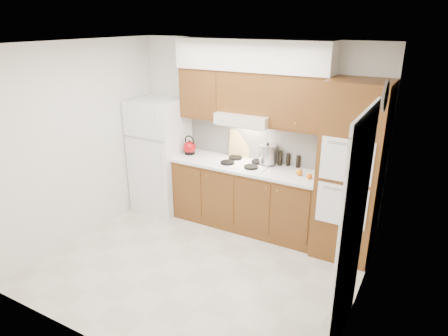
% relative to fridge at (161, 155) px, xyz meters
% --- Properties ---
extents(floor, '(3.60, 3.60, 0.00)m').
position_rel_fridge_xyz_m(floor, '(1.41, -1.14, -0.86)').
color(floor, beige).
rests_on(floor, ground).
extents(ceiling, '(3.60, 3.60, 0.00)m').
position_rel_fridge_xyz_m(ceiling, '(1.41, -1.14, 1.74)').
color(ceiling, white).
rests_on(ceiling, wall_back).
extents(wall_back, '(3.60, 0.02, 2.60)m').
position_rel_fridge_xyz_m(wall_back, '(1.41, 0.36, 0.44)').
color(wall_back, white).
rests_on(wall_back, floor).
extents(wall_left, '(0.02, 3.00, 2.60)m').
position_rel_fridge_xyz_m(wall_left, '(-0.40, -1.14, 0.44)').
color(wall_left, white).
rests_on(wall_left, floor).
extents(wall_right, '(0.02, 3.00, 2.60)m').
position_rel_fridge_xyz_m(wall_right, '(3.21, -1.14, 0.44)').
color(wall_right, white).
rests_on(wall_right, floor).
extents(fridge, '(0.75, 0.72, 1.72)m').
position_rel_fridge_xyz_m(fridge, '(0.00, 0.00, 0.00)').
color(fridge, white).
rests_on(fridge, floor).
extents(base_cabinets, '(2.11, 0.60, 0.90)m').
position_rel_fridge_xyz_m(base_cabinets, '(1.43, 0.06, -0.41)').
color(base_cabinets, brown).
rests_on(base_cabinets, floor).
extents(countertop, '(2.13, 0.62, 0.04)m').
position_rel_fridge_xyz_m(countertop, '(1.43, 0.05, 0.06)').
color(countertop, white).
rests_on(countertop, base_cabinets).
extents(backsplash, '(2.11, 0.03, 0.56)m').
position_rel_fridge_xyz_m(backsplash, '(1.43, 0.34, 0.36)').
color(backsplash, white).
rests_on(backsplash, countertop).
extents(oven_cabinet, '(0.70, 0.65, 2.20)m').
position_rel_fridge_xyz_m(oven_cabinet, '(2.85, 0.03, 0.24)').
color(oven_cabinet, brown).
rests_on(oven_cabinet, floor).
extents(upper_cab_left, '(0.63, 0.33, 0.70)m').
position_rel_fridge_xyz_m(upper_cab_left, '(0.69, 0.19, 0.99)').
color(upper_cab_left, brown).
rests_on(upper_cab_left, wall_back).
extents(upper_cab_right, '(0.73, 0.33, 0.70)m').
position_rel_fridge_xyz_m(upper_cab_right, '(2.12, 0.19, 0.99)').
color(upper_cab_right, brown).
rests_on(upper_cab_right, wall_back).
extents(range_hood, '(0.75, 0.45, 0.15)m').
position_rel_fridge_xyz_m(range_hood, '(1.38, 0.13, 0.71)').
color(range_hood, silver).
rests_on(range_hood, wall_back).
extents(upper_cab_over_hood, '(0.75, 0.33, 0.55)m').
position_rel_fridge_xyz_m(upper_cab_over_hood, '(1.38, 0.19, 1.06)').
color(upper_cab_over_hood, brown).
rests_on(upper_cab_over_hood, range_hood).
extents(soffit, '(2.13, 0.36, 0.40)m').
position_rel_fridge_xyz_m(soffit, '(1.43, 0.18, 1.54)').
color(soffit, silver).
rests_on(soffit, wall_back).
extents(cooktop, '(0.74, 0.50, 0.01)m').
position_rel_fridge_xyz_m(cooktop, '(1.38, 0.07, 0.09)').
color(cooktop, white).
rests_on(cooktop, countertop).
extents(doorway, '(0.02, 0.90, 2.10)m').
position_rel_fridge_xyz_m(doorway, '(3.19, -1.49, 0.19)').
color(doorway, black).
rests_on(doorway, floor).
extents(wall_clock, '(0.02, 0.30, 0.30)m').
position_rel_fridge_xyz_m(wall_clock, '(3.19, -0.59, 1.29)').
color(wall_clock, '#3F3833').
rests_on(wall_clock, wall_right).
extents(kettle, '(0.22, 0.22, 0.19)m').
position_rel_fridge_xyz_m(kettle, '(0.50, 0.07, 0.18)').
color(kettle, '#9C0B0D').
rests_on(kettle, countertop).
extents(cutting_board, '(0.32, 0.17, 0.39)m').
position_rel_fridge_xyz_m(cutting_board, '(1.20, 0.31, 0.28)').
color(cutting_board, tan).
rests_on(cutting_board, countertop).
extents(stock_pot, '(0.24, 0.24, 0.25)m').
position_rel_fridge_xyz_m(stock_pot, '(1.69, 0.20, 0.23)').
color(stock_pot, '#B0B0B4').
rests_on(stock_pot, cooktop).
extents(condiment_a, '(0.07, 0.07, 0.20)m').
position_rel_fridge_xyz_m(condiment_a, '(1.85, 0.27, 0.18)').
color(condiment_a, black).
rests_on(condiment_a, countertop).
extents(condiment_b, '(0.06, 0.06, 0.18)m').
position_rel_fridge_xyz_m(condiment_b, '(1.95, 0.31, 0.17)').
color(condiment_b, black).
rests_on(condiment_b, countertop).
extents(condiment_c, '(0.06, 0.06, 0.17)m').
position_rel_fridge_xyz_m(condiment_c, '(2.09, 0.31, 0.16)').
color(condiment_c, black).
rests_on(condiment_c, countertop).
extents(orange_near, '(0.09, 0.09, 0.07)m').
position_rel_fridge_xyz_m(orange_near, '(2.36, -0.02, 0.12)').
color(orange_near, orange).
rests_on(orange_near, countertop).
extents(orange_far, '(0.10, 0.10, 0.08)m').
position_rel_fridge_xyz_m(orange_far, '(2.21, 0.04, 0.12)').
color(orange_far, orange).
rests_on(orange_far, countertop).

